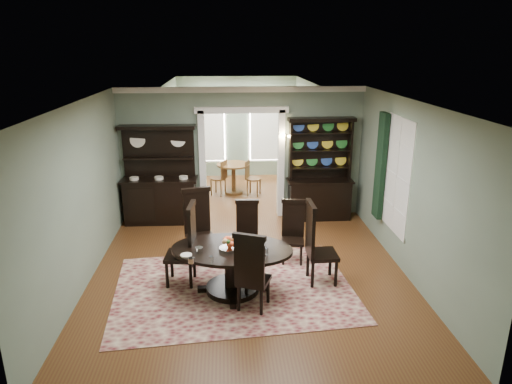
# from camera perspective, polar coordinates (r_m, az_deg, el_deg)

# --- Properties ---
(room) EXTENTS (5.51, 6.01, 3.01)m
(room) POSITION_cam_1_polar(r_m,az_deg,el_deg) (7.57, -0.89, 0.34)
(room) COLOR brown
(room) RESTS_ON ground
(parlor) EXTENTS (3.51, 3.50, 3.01)m
(parlor) POSITION_cam_1_polar(r_m,az_deg,el_deg) (12.92, -2.23, 7.42)
(parlor) COLOR brown
(parlor) RESTS_ON ground
(doorway_trim) EXTENTS (2.08, 0.25, 2.57)m
(doorway_trim) POSITION_cam_1_polar(r_m,az_deg,el_deg) (10.42, -1.78, 5.45)
(doorway_trim) COLOR white
(doorway_trim) RESTS_ON floor
(right_window) EXTENTS (0.15, 1.47, 2.12)m
(right_window) POSITION_cam_1_polar(r_m,az_deg,el_deg) (8.95, 16.28, 2.53)
(right_window) COLOR white
(right_window) RESTS_ON wall_right
(wall_sconce) EXTENTS (0.27, 0.21, 0.21)m
(wall_sconce) POSITION_cam_1_polar(r_m,az_deg,el_deg) (10.29, 3.57, 6.81)
(wall_sconce) COLOR #B2922F
(wall_sconce) RESTS_ON back_wall_right
(rug) EXTENTS (4.10, 3.08, 0.01)m
(rug) POSITION_cam_1_polar(r_m,az_deg,el_deg) (7.76, -2.77, -11.92)
(rug) COLOR maroon
(rug) RESTS_ON floor
(dining_table) EXTENTS (2.12, 2.07, 0.77)m
(dining_table) POSITION_cam_1_polar(r_m,az_deg,el_deg) (7.44, -3.01, -8.67)
(dining_table) COLOR black
(dining_table) RESTS_ON rug
(centerpiece) EXTENTS (1.38, 0.89, 0.23)m
(centerpiece) POSITION_cam_1_polar(r_m,az_deg,el_deg) (7.24, -3.55, -6.82)
(centerpiece) COLOR silver
(centerpiece) RESTS_ON dining_table
(chair_far_left) EXTENTS (0.63, 0.61, 1.39)m
(chair_far_left) POSITION_cam_1_polar(r_m,az_deg,el_deg) (8.50, -7.22, -3.88)
(chair_far_left) COLOR black
(chair_far_left) RESTS_ON rug
(chair_far_mid) EXTENTS (0.45, 0.42, 1.15)m
(chair_far_mid) POSITION_cam_1_polar(r_m,az_deg,el_deg) (8.51, -1.11, -4.61)
(chair_far_mid) COLOR black
(chair_far_mid) RESTS_ON rug
(chair_far_right) EXTENTS (0.49, 0.47, 1.17)m
(chair_far_right) POSITION_cam_1_polar(r_m,az_deg,el_deg) (8.49, 4.64, -4.64)
(chair_far_right) COLOR black
(chair_far_right) RESTS_ON rug
(chair_end_left) EXTENTS (0.54, 0.57, 1.42)m
(chair_end_left) POSITION_cam_1_polar(r_m,az_deg,el_deg) (7.68, -8.66, -6.28)
(chair_end_left) COLOR black
(chair_end_left) RESTS_ON rug
(chair_end_right) EXTENTS (0.51, 0.55, 1.43)m
(chair_end_right) POSITION_cam_1_polar(r_m,az_deg,el_deg) (7.68, 7.48, -6.14)
(chair_end_right) COLOR black
(chair_end_right) RESTS_ON rug
(chair_near) EXTENTS (0.61, 0.60, 1.30)m
(chair_near) POSITION_cam_1_polar(r_m,az_deg,el_deg) (6.84, -0.60, -9.79)
(chair_near) COLOR black
(chair_near) RESTS_ON rug
(sideboard) EXTENTS (1.68, 0.62, 2.20)m
(sideboard) POSITION_cam_1_polar(r_m,az_deg,el_deg) (10.48, -11.89, 0.34)
(sideboard) COLOR black
(sideboard) RESTS_ON floor
(welsh_dresser) EXTENTS (1.50, 0.56, 2.34)m
(welsh_dresser) POSITION_cam_1_polar(r_m,az_deg,el_deg) (10.58, 7.93, 1.16)
(welsh_dresser) COLOR black
(welsh_dresser) RESTS_ON floor
(parlor_table) EXTENTS (0.89, 0.89, 0.82)m
(parlor_table) POSITION_cam_1_polar(r_m,az_deg,el_deg) (12.34, -2.83, 2.25)
(parlor_table) COLOR brown
(parlor_table) RESTS_ON parlor_floor
(parlor_chair_left) EXTENTS (0.46, 0.45, 0.96)m
(parlor_chair_left) POSITION_cam_1_polar(r_m,az_deg,el_deg) (12.22, -4.47, 1.93)
(parlor_chair_left) COLOR brown
(parlor_chair_left) RESTS_ON parlor_floor
(parlor_chair_right) EXTENTS (0.44, 0.43, 0.94)m
(parlor_chair_right) POSITION_cam_1_polar(r_m,az_deg,el_deg) (12.22, -0.59, 1.93)
(parlor_chair_right) COLOR brown
(parlor_chair_right) RESTS_ON parlor_floor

